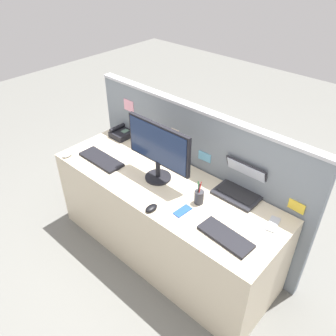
{
  "coord_description": "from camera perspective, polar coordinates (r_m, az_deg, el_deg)",
  "views": [
    {
      "loc": [
        1.41,
        -1.5,
        2.36
      ],
      "look_at": [
        0.0,
        0.05,
        0.87
      ],
      "focal_mm": 36.55,
      "sensor_mm": 36.0,
      "label": 1
    }
  ],
  "objects": [
    {
      "name": "ground_plane",
      "position": [
        3.13,
        -0.63,
        -13.53
      ],
      "size": [
        10.0,
        10.0,
        0.0
      ],
      "primitive_type": "plane",
      "color": "slate"
    },
    {
      "name": "desk",
      "position": [
        2.86,
        -0.68,
        -8.57
      ],
      "size": [
        1.94,
        0.67,
        0.75
      ],
      "primitive_type": "cube",
      "color": "beige",
      "rests_on": "ground_plane"
    },
    {
      "name": "cubicle_divider",
      "position": [
        2.91,
        4.32,
        -1.12
      ],
      "size": [
        2.11,
        0.08,
        1.26
      ],
      "color": "gray",
      "rests_on": "ground_plane"
    },
    {
      "name": "desktop_monitor",
      "position": [
        2.52,
        -1.63,
        3.38
      ],
      "size": [
        0.59,
        0.2,
        0.47
      ],
      "color": "black",
      "rests_on": "desk"
    },
    {
      "name": "laptop",
      "position": [
        2.55,
        12.21,
        -2.86
      ],
      "size": [
        0.33,
        0.26,
        0.25
      ],
      "color": "#232328",
      "rests_on": "desk"
    },
    {
      "name": "desk_phone",
      "position": [
        3.22,
        -7.77,
        5.78
      ],
      "size": [
        0.17,
        0.19,
        0.09
      ],
      "color": "black",
      "rests_on": "desk"
    },
    {
      "name": "keyboard_main",
      "position": [
        2.22,
        9.56,
        -11.22
      ],
      "size": [
        0.37,
        0.17,
        0.02
      ],
      "primitive_type": "cube",
      "rotation": [
        0.0,
        0.0,
        -0.07
      ],
      "color": "black",
      "rests_on": "desk"
    },
    {
      "name": "keyboard_spare",
      "position": [
        2.91,
        -11.07,
        1.42
      ],
      "size": [
        0.42,
        0.16,
        0.02
      ],
      "primitive_type": "cube",
      "rotation": [
        0.0,
        0.0,
        -0.01
      ],
      "color": "black",
      "rests_on": "desk"
    },
    {
      "name": "computer_mouse_right_hand",
      "position": [
        2.38,
        -2.8,
        -6.69
      ],
      "size": [
        0.06,
        0.1,
        0.03
      ],
      "primitive_type": "ellipsoid",
      "rotation": [
        0.0,
        0.0,
        0.01
      ],
      "color": "black",
      "rests_on": "desk"
    },
    {
      "name": "computer_mouse_left_hand",
      "position": [
        3.04,
        -16.42,
        2.17
      ],
      "size": [
        0.07,
        0.1,
        0.03
      ],
      "primitive_type": "ellipsoid",
      "rotation": [
        0.0,
        0.0,
        0.09
      ],
      "color": "silver",
      "rests_on": "desk"
    },
    {
      "name": "pen_cup",
      "position": [
        2.42,
        5.18,
        -4.81
      ],
      "size": [
        0.07,
        0.07,
        0.19
      ],
      "color": "#333338",
      "rests_on": "desk"
    },
    {
      "name": "cell_phone_blue_case",
      "position": [
        2.37,
        2.46,
        -7.16
      ],
      "size": [
        0.07,
        0.14,
        0.01
      ],
      "primitive_type": "cube",
      "rotation": [
        0.0,
        0.0,
        -0.07
      ],
      "color": "blue",
      "rests_on": "desk"
    },
    {
      "name": "cell_phone_silver_slab",
      "position": [
        2.38,
        17.11,
        -8.93
      ],
      "size": [
        0.09,
        0.16,
        0.01
      ],
      "primitive_type": "cube",
      "rotation": [
        0.0,
        0.0,
        0.21
      ],
      "color": "#B7BAC1",
      "rests_on": "desk"
    },
    {
      "name": "cell_phone_red_case",
      "position": [
        3.03,
        -3.64,
        3.36
      ],
      "size": [
        0.1,
        0.16,
        0.01
      ],
      "primitive_type": "cube",
      "rotation": [
        0.0,
        0.0,
        -0.18
      ],
      "color": "#B22323",
      "rests_on": "desk"
    }
  ]
}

